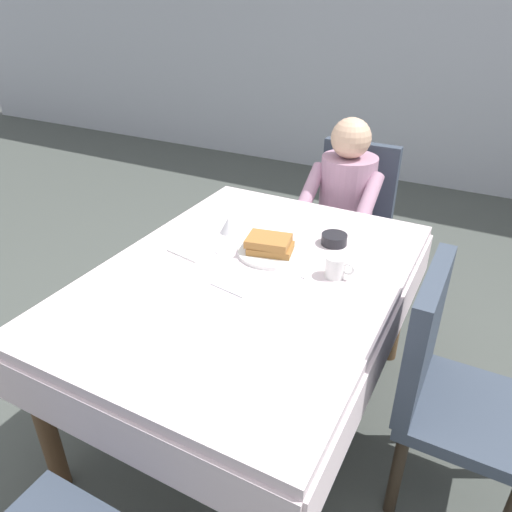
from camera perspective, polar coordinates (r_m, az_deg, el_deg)
ground_plane at (r=2.34m, az=-0.77°, el=-17.65°), size 14.00×14.00×0.00m
dining_table_main at (r=1.92m, az=-0.90°, el=-4.30°), size 1.12×1.52×0.74m
chair_diner at (r=2.92m, az=11.04°, el=4.87°), size 0.44×0.45×0.93m
diner_person at (r=2.73m, az=10.29°, el=6.33°), size 0.40×0.43×1.12m
chair_right_side at (r=1.83m, az=21.42°, el=-13.46°), size 0.45×0.44×0.93m
plate_breakfast at (r=2.00m, az=1.83°, el=0.51°), size 0.28×0.28×0.02m
breakfast_stack at (r=1.98m, az=1.55°, el=1.40°), size 0.21×0.16×0.06m
cup_coffee at (r=1.85m, az=9.34°, el=-1.27°), size 0.11×0.08×0.08m
bowl_butter at (r=2.10m, az=9.15°, el=1.95°), size 0.11×0.11×0.04m
syrup_pitcher at (r=2.16m, az=-3.22°, el=3.66°), size 0.08×0.08×0.07m
fork_left_of_plate at (r=2.07m, az=-3.13°, el=1.33°), size 0.03×0.18×0.00m
knife_right_of_plate at (r=1.93m, az=6.64°, el=-1.17°), size 0.02×0.20×0.00m
spoon_near_edge at (r=1.77m, az=-3.42°, el=-3.97°), size 0.15×0.04×0.00m
napkin_folded at (r=2.04m, az=-7.62°, el=0.64°), size 0.19×0.15×0.01m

